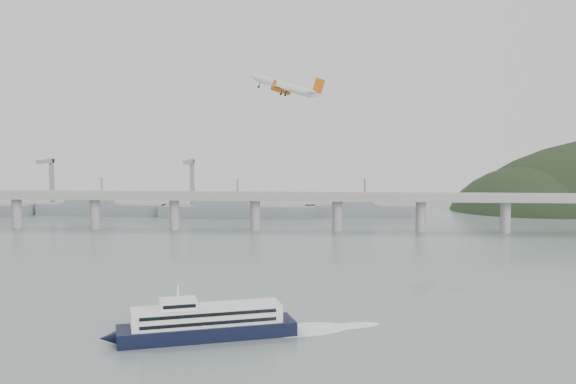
{
  "coord_description": "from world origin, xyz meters",
  "views": [
    {
      "loc": [
        17.74,
        -205.68,
        58.43
      ],
      "look_at": [
        0.0,
        55.0,
        36.0
      ],
      "focal_mm": 42.0,
      "sensor_mm": 36.0,
      "label": 1
    }
  ],
  "objects": [
    {
      "name": "distant_fleet",
      "position": [
        -155.36,
        265.08,
        6.22
      ],
      "size": [
        453.0,
        60.9,
        40.0
      ],
      "color": "gray",
      "rests_on": "ground"
    },
    {
      "name": "bridge",
      "position": [
        -1.15,
        200.0,
        17.65
      ],
      "size": [
        800.0,
        22.0,
        23.9
      ],
      "color": "gray",
      "rests_on": "ground"
    },
    {
      "name": "airliner",
      "position": [
        -3.21,
        85.03,
        78.86
      ],
      "size": [
        34.24,
        31.9,
        12.99
      ],
      "rotation": [
        0.05,
        -0.3,
        2.8
      ],
      "color": "silver",
      "rests_on": "ground"
    },
    {
      "name": "ground",
      "position": [
        0.0,
        0.0,
        0.0
      ],
      "size": [
        900.0,
        900.0,
        0.0
      ],
      "primitive_type": "plane",
      "color": "slate",
      "rests_on": "ground"
    },
    {
      "name": "ferry",
      "position": [
        -18.48,
        -17.88,
        4.29
      ],
      "size": [
        80.93,
        35.22,
        15.81
      ],
      "rotation": [
        0.0,
        0.0,
        0.33
      ],
      "color": "black",
      "rests_on": "ground"
    }
  ]
}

